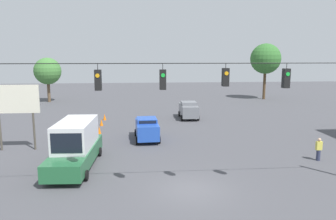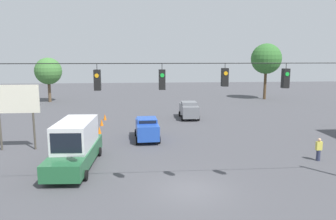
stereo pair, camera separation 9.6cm
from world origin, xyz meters
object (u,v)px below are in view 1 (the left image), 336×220
(overhead_signal_span, at_px, (194,105))
(tree_horizon_right, at_px, (266,59))
(traffic_cone_fourth, at_px, (99,130))
(tree_horizon_left, at_px, (48,71))
(traffic_cone_nearest, at_px, (79,163))
(traffic_cone_farthest, at_px, (105,117))
(pedestrian, at_px, (319,149))
(traffic_cone_third, at_px, (96,138))
(box_truck_green_parked_shoulder, at_px, (76,145))
(traffic_cone_second, at_px, (87,150))
(traffic_cone_fifth, at_px, (101,122))
(sedan_blue_withflow_mid, at_px, (147,128))
(sedan_grey_oncoming_deep, at_px, (189,110))
(roadside_billboard, at_px, (15,104))

(overhead_signal_span, bearing_deg, tree_horizon_right, -116.22)
(traffic_cone_fourth, bearing_deg, tree_horizon_left, -64.75)
(traffic_cone_nearest, height_order, traffic_cone_farthest, same)
(traffic_cone_fourth, height_order, pedestrian, pedestrian)
(traffic_cone_fourth, bearing_deg, overhead_signal_span, 114.88)
(overhead_signal_span, height_order, traffic_cone_third, overhead_signal_span)
(box_truck_green_parked_shoulder, distance_m, traffic_cone_second, 2.93)
(box_truck_green_parked_shoulder, xyz_separation_m, traffic_cone_fifth, (-0.23, -12.70, -1.15))
(traffic_cone_fifth, relative_size, pedestrian, 0.44)
(traffic_cone_farthest, relative_size, tree_horizon_left, 0.10)
(box_truck_green_parked_shoulder, height_order, sedan_blue_withflow_mid, box_truck_green_parked_shoulder)
(tree_horizon_left, distance_m, tree_horizon_right, 35.13)
(overhead_signal_span, distance_m, traffic_cone_fifth, 19.61)
(sedan_grey_oncoming_deep, relative_size, traffic_cone_third, 5.73)
(sedan_blue_withflow_mid, bearing_deg, traffic_cone_fifth, -52.89)
(traffic_cone_nearest, distance_m, pedestrian, 16.57)
(overhead_signal_span, bearing_deg, traffic_cone_fourth, -65.12)
(box_truck_green_parked_shoulder, distance_m, traffic_cone_third, 6.12)
(tree_horizon_right, bearing_deg, tree_horizon_left, 0.49)
(roadside_billboard, relative_size, tree_horizon_left, 0.74)
(traffic_cone_third, distance_m, pedestrian, 17.50)
(traffic_cone_nearest, relative_size, traffic_cone_second, 1.00)
(pedestrian, relative_size, tree_horizon_left, 0.24)
(sedan_blue_withflow_mid, distance_m, traffic_cone_third, 4.48)
(overhead_signal_span, bearing_deg, roadside_billboard, -37.47)
(traffic_cone_nearest, distance_m, traffic_cone_third, 6.49)
(roadside_billboard, relative_size, pedestrian, 3.14)
(traffic_cone_third, bearing_deg, sedan_blue_withflow_mid, -172.63)
(traffic_cone_fourth, bearing_deg, pedestrian, 150.27)
(pedestrian, bearing_deg, sedan_blue_withflow_mid, -29.62)
(traffic_cone_nearest, height_order, roadside_billboard, roadside_billboard)
(traffic_cone_nearest, bearing_deg, overhead_signal_span, 145.62)
(box_truck_green_parked_shoulder, relative_size, sedan_blue_withflow_mid, 1.72)
(tree_horizon_left, height_order, tree_horizon_right, tree_horizon_right)
(sedan_blue_withflow_mid, relative_size, pedestrian, 2.68)
(overhead_signal_span, xyz_separation_m, traffic_cone_farthest, (6.79, -20.84, -4.51))
(overhead_signal_span, height_order, roadside_billboard, overhead_signal_span)
(traffic_cone_third, relative_size, roadside_billboard, 0.14)
(traffic_cone_fourth, bearing_deg, traffic_cone_nearest, 89.07)
(traffic_cone_nearest, height_order, traffic_cone_second, same)
(sedan_grey_oncoming_deep, height_order, traffic_cone_third, sedan_grey_oncoming_deep)
(traffic_cone_fifth, height_order, roadside_billboard, roadside_billboard)
(traffic_cone_fifth, distance_m, tree_horizon_right, 31.81)
(traffic_cone_fifth, height_order, tree_horizon_right, tree_horizon_right)
(sedan_blue_withflow_mid, distance_m, traffic_cone_fifth, 7.73)
(traffic_cone_fourth, height_order, roadside_billboard, roadside_billboard)
(pedestrian, bearing_deg, traffic_cone_third, -20.86)
(traffic_cone_third, bearing_deg, traffic_cone_fourth, -88.88)
(sedan_grey_oncoming_deep, bearing_deg, traffic_cone_fourth, 35.15)
(box_truck_green_parked_shoulder, height_order, roadside_billboard, roadside_billboard)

